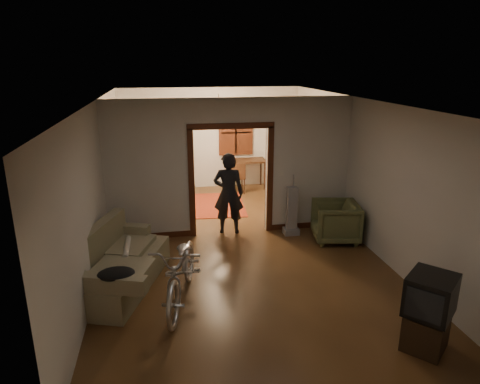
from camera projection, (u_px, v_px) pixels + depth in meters
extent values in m
cube|color=#3F2714|center=(237.00, 246.00, 8.39)|extent=(5.00, 8.50, 0.01)
cube|color=white|center=(237.00, 101.00, 7.57)|extent=(5.00, 8.50, 0.01)
cube|color=beige|center=(211.00, 138.00, 11.98)|extent=(5.00, 0.02, 2.80)
cube|color=beige|center=(98.00, 184.00, 7.56)|extent=(0.02, 8.50, 2.80)
cube|color=beige|center=(362.00, 171.00, 8.41)|extent=(0.02, 8.50, 2.80)
cube|color=beige|center=(231.00, 168.00, 8.69)|extent=(5.00, 0.14, 2.80)
cube|color=#3F1B0E|center=(231.00, 182.00, 8.78)|extent=(1.74, 0.20, 2.32)
cube|color=black|center=(236.00, 133.00, 12.02)|extent=(0.98, 0.06, 1.28)
sphere|color=#FFE0A5|center=(219.00, 111.00, 10.06)|extent=(0.24, 0.24, 0.24)
cube|color=silver|center=(281.00, 173.00, 8.84)|extent=(0.08, 0.01, 0.12)
cube|color=#736E4C|center=(119.00, 258.00, 6.77)|extent=(1.60, 2.34, 0.98)
cylinder|color=beige|center=(127.00, 247.00, 7.06)|extent=(0.10, 0.79, 0.10)
ellipsoid|color=black|center=(116.00, 274.00, 5.87)|extent=(0.51, 0.38, 0.15)
imported|color=silver|center=(182.00, 270.00, 6.31)|extent=(1.12, 2.10, 1.05)
imported|color=#515731|center=(335.00, 221.00, 8.56)|extent=(1.02, 1.00, 0.80)
cube|color=black|center=(425.00, 332.00, 5.35)|extent=(0.69, 0.69, 0.47)
cube|color=black|center=(431.00, 295.00, 5.20)|extent=(0.78, 0.78, 0.50)
cube|color=gray|center=(292.00, 211.00, 8.83)|extent=(0.38, 0.34, 1.03)
imported|color=black|center=(228.00, 193.00, 8.83)|extent=(0.69, 0.52, 1.71)
cube|color=maroon|center=(214.00, 205.00, 10.77)|extent=(1.61, 2.04, 0.01)
cube|color=#1C2F1C|center=(163.00, 160.00, 11.53)|extent=(0.96, 0.58, 1.86)
sphere|color=#1E5972|center=(161.00, 122.00, 11.24)|extent=(0.25, 0.25, 0.25)
cube|color=#341E11|center=(246.00, 174.00, 12.09)|extent=(1.21, 0.85, 0.82)
cube|color=#341E11|center=(237.00, 177.00, 11.66)|extent=(0.50, 0.50, 0.87)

